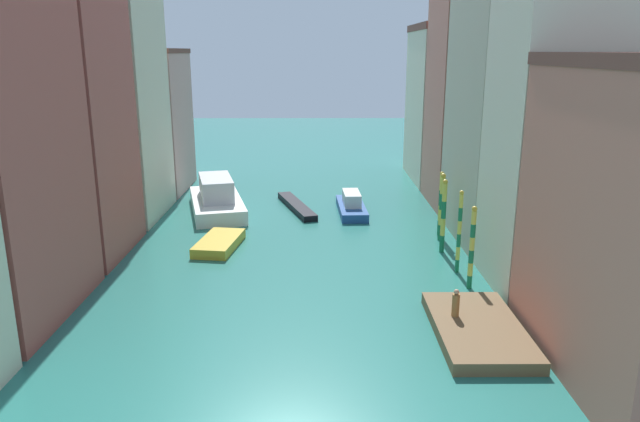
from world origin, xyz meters
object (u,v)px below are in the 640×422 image
(gondola_black, at_px, (296,206))
(motorboat_0, at_px, (351,205))
(mooring_pole_1, at_px, (459,231))
(mooring_pole_3, at_px, (442,206))
(waterfront_dock, at_px, (478,329))
(person_on_dock, at_px, (456,304))
(vaporetto_white, at_px, (217,199))
(mooring_pole_4, at_px, (440,203))
(motorboat_1, at_px, (219,243))
(mooring_pole_0, at_px, (472,247))
(mooring_pole_2, at_px, (443,215))

(gondola_black, distance_m, motorboat_0, 4.78)
(mooring_pole_1, xyz_separation_m, mooring_pole_3, (0.25, 6.31, -0.12))
(waterfront_dock, xyz_separation_m, person_on_dock, (-0.91, 0.81, 0.93))
(vaporetto_white, bearing_deg, motorboat_0, -2.03)
(waterfront_dock, relative_size, mooring_pole_1, 1.47)
(mooring_pole_3, bearing_deg, vaporetto_white, 155.16)
(mooring_pole_4, bearing_deg, mooring_pole_1, -93.02)
(mooring_pole_4, relative_size, vaporetto_white, 0.45)
(mooring_pole_3, relative_size, motorboat_1, 0.90)
(mooring_pole_4, distance_m, motorboat_1, 15.92)
(vaporetto_white, bearing_deg, mooring_pole_0, -44.55)
(mooring_pole_1, height_order, gondola_black, mooring_pole_1)
(mooring_pole_0, height_order, mooring_pole_1, mooring_pole_1)
(mooring_pole_1, relative_size, vaporetto_white, 0.48)
(mooring_pole_0, bearing_deg, mooring_pole_1, 92.97)
(mooring_pole_1, relative_size, motorboat_0, 0.74)
(waterfront_dock, height_order, mooring_pole_4, mooring_pole_4)
(gondola_black, bearing_deg, mooring_pole_3, -39.74)
(motorboat_0, bearing_deg, mooring_pole_1, -67.90)
(person_on_dock, distance_m, mooring_pole_3, 13.94)
(mooring_pole_2, distance_m, motorboat_1, 15.18)
(waterfront_dock, distance_m, vaporetto_white, 27.55)
(vaporetto_white, bearing_deg, mooring_pole_1, -40.16)
(person_on_dock, bearing_deg, mooring_pole_0, 68.45)
(mooring_pole_2, bearing_deg, motorboat_1, 176.32)
(mooring_pole_3, bearing_deg, motorboat_0, 127.93)
(waterfront_dock, height_order, gondola_black, waterfront_dock)
(waterfront_dock, height_order, motorboat_0, motorboat_0)
(mooring_pole_0, height_order, mooring_pole_2, mooring_pole_2)
(gondola_black, height_order, motorboat_1, motorboat_1)
(mooring_pole_3, xyz_separation_m, gondola_black, (-10.47, 8.71, -2.22))
(mooring_pole_0, distance_m, vaporetto_white, 23.86)
(person_on_dock, height_order, gondola_black, person_on_dock)
(waterfront_dock, bearing_deg, motorboat_1, 137.73)
(person_on_dock, xyz_separation_m, mooring_pole_0, (1.95, 4.94, 1.21))
(mooring_pole_4, distance_m, gondola_black, 13.21)
(waterfront_dock, relative_size, motorboat_0, 1.09)
(mooring_pole_2, height_order, motorboat_0, mooring_pole_2)
(mooring_pole_1, distance_m, gondola_black, 18.31)
(motorboat_0, relative_size, motorboat_1, 1.28)
(mooring_pole_0, relative_size, mooring_pole_4, 1.01)
(waterfront_dock, relative_size, mooring_pole_3, 1.55)
(mooring_pole_4, height_order, vaporetto_white, mooring_pole_4)
(mooring_pole_1, relative_size, mooring_pole_3, 1.05)
(mooring_pole_0, xyz_separation_m, mooring_pole_3, (0.12, 8.80, 0.03))
(mooring_pole_4, height_order, motorboat_1, mooring_pole_4)
(mooring_pole_3, distance_m, mooring_pole_4, 1.15)
(mooring_pole_1, bearing_deg, waterfront_dock, -96.33)
(mooring_pole_2, bearing_deg, person_on_dock, -98.43)
(person_on_dock, bearing_deg, mooring_pole_4, 81.54)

